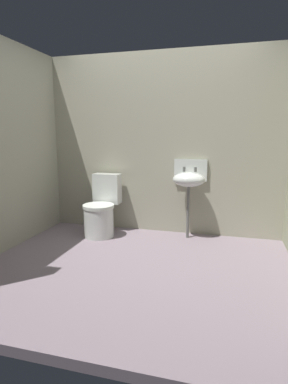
% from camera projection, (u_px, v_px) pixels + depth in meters
% --- Properties ---
extents(ground_plane, '(3.48, 2.76, 0.08)m').
position_uv_depth(ground_plane, '(136.00, 269.00, 3.14)').
color(ground_plane, gray).
extents(wall_back, '(3.48, 0.10, 2.34)m').
position_uv_depth(wall_back, '(163.00, 144.00, 4.09)').
color(wall_back, '#A3A189').
rests_on(wall_back, ground).
extents(wall_left, '(0.10, 2.56, 2.34)m').
position_uv_depth(wall_left, '(1.00, 146.00, 3.43)').
color(wall_left, '#9D9C87').
rests_on(wall_left, ground).
extents(toilet_near_wall, '(0.41, 0.59, 0.78)m').
position_uv_depth(toilet_near_wall, '(101.00, 211.00, 4.05)').
color(toilet_near_wall, silver).
rests_on(toilet_near_wall, ground).
extents(sink, '(0.42, 0.35, 0.99)m').
position_uv_depth(sink, '(189.00, 179.00, 3.86)').
color(sink, '#60615E').
rests_on(sink, ground).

